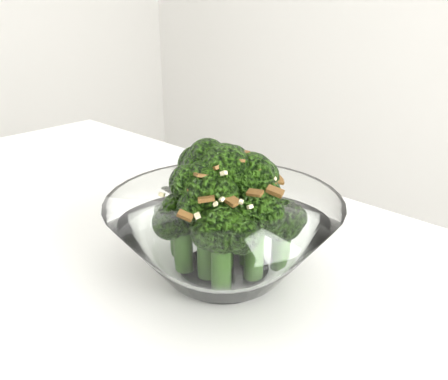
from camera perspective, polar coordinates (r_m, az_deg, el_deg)
The scene contains 2 objects.
table at distance 0.54m, azimuth -15.86°, elevation -18.15°, with size 1.26×0.89×0.75m.
broccoli_dish at distance 0.49m, azimuth -0.00°, elevation -4.40°, with size 0.23×0.23×0.14m.
Camera 1 is at (0.23, -0.18, 1.03)m, focal length 40.00 mm.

